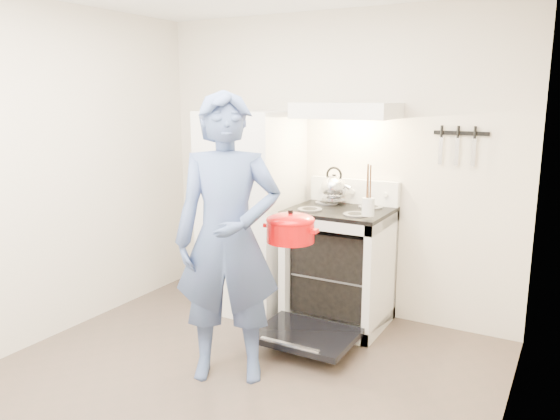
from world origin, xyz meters
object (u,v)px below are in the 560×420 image
object	(u,v)px
stove_body	(339,269)
person	(228,240)
tea_kettle	(334,186)
dutch_oven	(290,231)
refrigerator	(252,212)

from	to	relation	value
stove_body	person	size ratio (longest dim) A/B	0.50
tea_kettle	dutch_oven	xyz separation A→B (m)	(0.14, -1.01, -0.14)
person	stove_body	bearing A→B (deg)	48.17
person	dutch_oven	xyz separation A→B (m)	(0.30, 0.27, 0.03)
refrigerator	stove_body	world-z (taller)	refrigerator
stove_body	dutch_oven	xyz separation A→B (m)	(0.01, -0.86, 0.50)
refrigerator	tea_kettle	bearing A→B (deg)	13.97
dutch_oven	stove_body	bearing A→B (deg)	90.91
refrigerator	stove_body	size ratio (longest dim) A/B	1.85
stove_body	refrigerator	bearing A→B (deg)	-178.23
person	tea_kettle	bearing A→B (deg)	55.10
stove_body	tea_kettle	distance (m)	0.67
tea_kettle	person	size ratio (longest dim) A/B	0.17
tea_kettle	person	world-z (taller)	person
stove_body	dutch_oven	distance (m)	1.00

